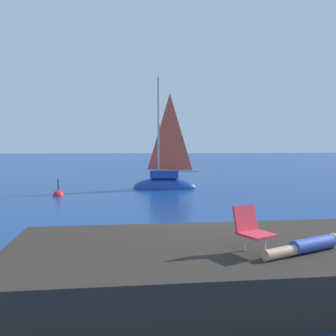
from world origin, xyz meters
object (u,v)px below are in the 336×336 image
Objects in this scene: sailboat_near at (165,182)px; person_sunbather at (307,246)px; beach_chair at (251,227)px; marker_buoy at (58,196)px.

person_sunbather is (1.11, -15.19, 0.56)m from sailboat_near.
sailboat_near is 15.24m from person_sunbather.
sailboat_near reaches higher than beach_chair.
marker_buoy is at bearing -85.18° from person_sunbather.
beach_chair reaches higher than person_sunbather.
sailboat_near is at bearing -108.92° from person_sunbather.
marker_buoy is (-6.77, 12.76, -0.94)m from person_sunbather.
sailboat_near is 8.94× the size of beach_chair.
beach_chair is at bearing -65.50° from marker_buoy.
marker_buoy is (-5.79, 12.70, -1.27)m from beach_chair.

